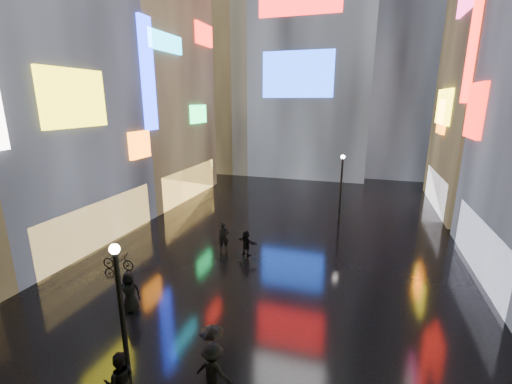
% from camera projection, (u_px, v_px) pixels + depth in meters
% --- Properties ---
extents(ground, '(140.00, 140.00, 0.00)m').
position_uv_depth(ground, '(289.00, 232.00, 24.71)').
color(ground, black).
rests_on(ground, ground).
extents(building_left_mid, '(10.28, 12.70, 24.00)m').
position_uv_depth(building_left_mid, '(15.00, 53.00, 20.75)').
color(building_left_mid, black).
rests_on(building_left_mid, ground).
extents(building_left_far, '(10.28, 12.00, 22.00)m').
position_uv_depth(building_left_far, '(139.00, 81.00, 32.06)').
color(building_left_far, black).
rests_on(building_left_far, ground).
extents(tower_main, '(16.00, 14.20, 42.00)m').
position_uv_depth(tower_main, '(311.00, 2.00, 42.26)').
color(tower_main, black).
rests_on(tower_main, ground).
extents(tower_flank_right, '(12.00, 12.00, 34.00)m').
position_uv_depth(tower_flank_right, '(410.00, 34.00, 41.67)').
color(tower_flank_right, black).
rests_on(tower_flank_right, ground).
extents(tower_flank_left, '(10.00, 10.00, 26.00)m').
position_uv_depth(tower_flank_left, '(224.00, 71.00, 45.70)').
color(tower_flank_left, black).
rests_on(tower_flank_left, ground).
extents(lamp_near, '(0.30, 0.30, 5.20)m').
position_uv_depth(lamp_near, '(122.00, 314.00, 10.29)').
color(lamp_near, black).
rests_on(lamp_near, ground).
extents(lamp_far, '(0.30, 0.30, 5.20)m').
position_uv_depth(lamp_far, '(341.00, 184.00, 26.33)').
color(lamp_far, black).
rests_on(lamp_far, ground).
extents(pedestrian_1, '(1.16, 1.12, 1.89)m').
position_uv_depth(pedestrian_1, '(120.00, 380.00, 10.37)').
color(pedestrian_1, black).
rests_on(pedestrian_1, ground).
extents(pedestrian_2, '(1.29, 0.81, 1.91)m').
position_uv_depth(pedestrian_2, '(213.00, 371.00, 10.70)').
color(pedestrian_2, black).
rests_on(pedestrian_2, ground).
extents(pedestrian_4, '(1.10, 0.93, 1.92)m').
position_uv_depth(pedestrian_4, '(129.00, 292.00, 15.12)').
color(pedestrian_4, black).
rests_on(pedestrian_4, ground).
extents(pedestrian_5, '(1.53, 0.98, 1.57)m').
position_uv_depth(pedestrian_5, '(246.00, 243.00, 20.77)').
color(pedestrian_5, black).
rests_on(pedestrian_5, ground).
extents(pedestrian_6, '(0.79, 0.69, 1.82)m').
position_uv_depth(pedestrian_6, '(224.00, 237.00, 21.37)').
color(pedestrian_6, black).
rests_on(pedestrian_6, ground).
extents(umbrella_1, '(1.01, 1.01, 0.64)m').
position_uv_depth(umbrella_1, '(212.00, 336.00, 10.37)').
color(umbrella_1, black).
rests_on(umbrella_1, pedestrian_2).
extents(umbrella_2, '(1.26, 1.25, 0.88)m').
position_uv_depth(umbrella_2, '(126.00, 263.00, 14.76)').
color(umbrella_2, black).
rests_on(umbrella_2, pedestrian_4).
extents(bicycle, '(1.94, 0.79, 1.00)m').
position_uv_depth(bicycle, '(118.00, 261.00, 19.04)').
color(bicycle, black).
rests_on(bicycle, ground).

